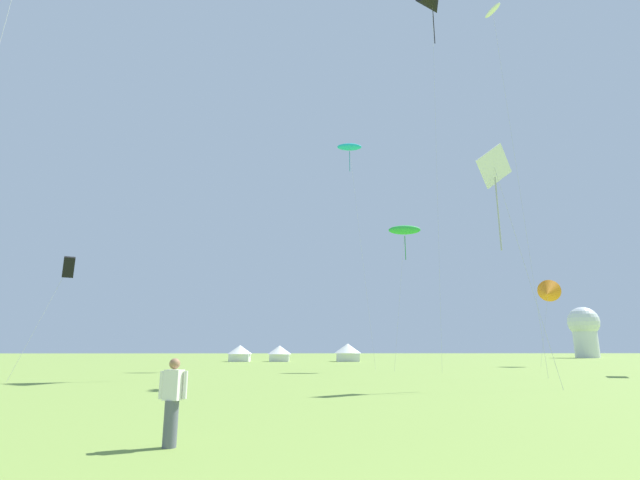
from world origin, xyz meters
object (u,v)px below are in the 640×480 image
at_px(kite_black_delta, 432,3).
at_px(kite_green_parafoil, 405,230).
at_px(observatory_dome, 584,329).
at_px(festival_tent_center, 240,352).
at_px(festival_tent_right, 348,352).
at_px(kite_white_diamond, 495,171).
at_px(person_spectator, 172,403).
at_px(kite_orange_delta, 548,293).
at_px(kite_white_parafoil, 493,12).
at_px(kite_cyan_parafoil, 349,147).
at_px(kite_black_box, 69,267).
at_px(festival_tent_left, 279,353).

bearing_deg(kite_black_delta, kite_green_parafoil, 137.92).
bearing_deg(observatory_dome, kite_black_delta, -128.48).
bearing_deg(observatory_dome, kite_green_parafoil, -131.68).
distance_m(festival_tent_center, festival_tent_right, 16.61).
height_order(kite_green_parafoil, festival_tent_center, kite_green_parafoil).
relative_size(kite_white_diamond, observatory_dome, 1.23).
distance_m(person_spectator, festival_tent_right, 64.65).
height_order(kite_orange_delta, festival_tent_center, kite_orange_delta).
distance_m(kite_green_parafoil, observatory_dome, 77.36).
bearing_deg(kite_white_parafoil, kite_white_diamond, -119.43).
bearing_deg(kite_black_delta, person_spectator, -117.25).
height_order(kite_cyan_parafoil, festival_tent_right, kite_cyan_parafoil).
bearing_deg(person_spectator, kite_orange_delta, 54.13).
height_order(kite_black_box, festival_tent_right, kite_black_box).
bearing_deg(festival_tent_right, observatory_dome, 26.22).
relative_size(kite_white_diamond, kite_green_parafoil, 0.98).
height_order(person_spectator, festival_tent_center, festival_tent_center).
relative_size(kite_cyan_parafoil, kite_black_box, 3.02).
xyz_separation_m(kite_orange_delta, person_spectator, (-30.91, -42.76, -7.40)).
xyz_separation_m(kite_white_diamond, observatory_dome, (50.12, 76.16, -5.70)).
xyz_separation_m(kite_orange_delta, festival_tent_center, (-37.96, 21.18, -6.89)).
bearing_deg(festival_tent_left, kite_cyan_parafoil, -71.94).
height_order(person_spectator, festival_tent_right, festival_tent_right).
bearing_deg(kite_green_parafoil, festival_tent_center, 121.99).
distance_m(kite_white_diamond, festival_tent_right, 50.78).
relative_size(kite_black_box, person_spectator, 4.62).
distance_m(kite_green_parafoil, kite_white_parafoil, 20.04).
relative_size(festival_tent_left, observatory_dome, 0.34).
xyz_separation_m(kite_white_diamond, person_spectator, (-13.41, -14.34, -10.87)).
relative_size(kite_black_box, festival_tent_left, 2.16).
xyz_separation_m(kite_black_delta, festival_tent_left, (-16.47, 33.85, -34.77)).
bearing_deg(festival_tent_left, kite_green_parafoil, -66.80).
height_order(kite_orange_delta, kite_black_box, kite_orange_delta).
xyz_separation_m(kite_cyan_parafoil, kite_green_parafoil, (4.70, -4.66, -10.60)).
bearing_deg(kite_green_parafoil, kite_cyan_parafoil, 135.22).
height_order(kite_black_box, observatory_dome, observatory_dome).
height_order(festival_tent_center, festival_tent_left, festival_tent_center).
bearing_deg(person_spectator, festival_tent_center, 96.29).
xyz_separation_m(kite_orange_delta, kite_white_diamond, (-17.50, -28.41, 3.47)).
bearing_deg(kite_green_parafoil, festival_tent_left, 113.20).
bearing_deg(kite_white_diamond, festival_tent_right, 94.44).
bearing_deg(festival_tent_right, kite_orange_delta, -44.77).
bearing_deg(kite_black_box, observatory_dome, 42.14).
relative_size(kite_cyan_parafoil, kite_green_parafoil, 1.77).
distance_m(kite_orange_delta, observatory_dome, 57.87).
distance_m(kite_green_parafoil, festival_tent_right, 33.16).
bearing_deg(person_spectator, kite_white_diamond, 46.92).
xyz_separation_m(kite_cyan_parafoil, festival_tent_left, (-8.58, 26.31, -22.28)).
bearing_deg(kite_green_parafoil, kite_black_delta, -42.08).
bearing_deg(kite_orange_delta, kite_cyan_parafoil, -167.57).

